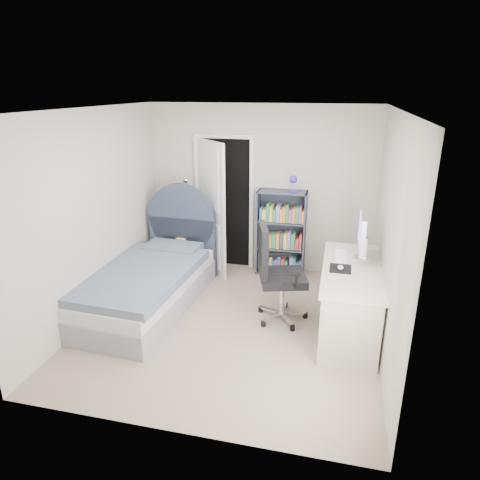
% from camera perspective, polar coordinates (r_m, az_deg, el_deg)
% --- Properties ---
extents(room_shell, '(3.50, 3.70, 2.60)m').
position_cam_1_polar(room_shell, '(4.79, -1.34, 1.95)').
color(room_shell, gray).
rests_on(room_shell, ground).
extents(door, '(0.92, 0.62, 2.06)m').
position_cam_1_polar(door, '(6.48, -3.20, 4.71)').
color(door, black).
rests_on(door, ground).
extents(bed, '(1.20, 2.34, 1.41)m').
position_cam_1_polar(bed, '(5.73, -11.76, -5.39)').
color(bed, gray).
rests_on(bed, ground).
extents(nightstand, '(0.39, 0.39, 0.58)m').
position_cam_1_polar(nightstand, '(6.56, -7.29, -1.25)').
color(nightstand, tan).
rests_on(nightstand, ground).
extents(floor_lamp, '(0.21, 0.21, 1.45)m').
position_cam_1_polar(floor_lamp, '(6.69, -7.17, 1.11)').
color(floor_lamp, silver).
rests_on(floor_lamp, ground).
extents(bookcase, '(0.72, 0.31, 1.53)m').
position_cam_1_polar(bookcase, '(6.46, 5.62, 0.45)').
color(bookcase, '#3B4051').
rests_on(bookcase, ground).
extents(desk, '(0.65, 1.63, 1.34)m').
position_cam_1_polar(desk, '(5.14, 14.42, -7.26)').
color(desk, beige).
rests_on(desk, ground).
extents(office_chair, '(0.67, 0.69, 1.21)m').
position_cam_1_polar(office_chair, '(5.12, 4.66, -3.91)').
color(office_chair, silver).
rests_on(office_chair, ground).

